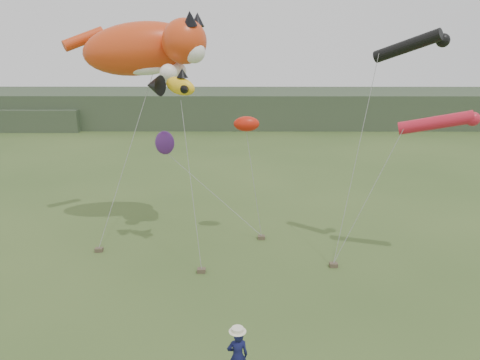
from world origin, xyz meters
name	(u,v)px	position (x,y,z in m)	size (l,w,h in m)	color
ground	(215,338)	(0.00, 0.00, 0.00)	(120.00, 120.00, 0.00)	#385123
headland	(209,108)	(-3.11, 44.69, 1.92)	(90.00, 13.00, 4.00)	#2D3D28
festival_attendant	(238,356)	(0.81, -2.09, 0.87)	(0.64, 0.42, 1.74)	#111441
sandbag_anchors	(179,259)	(-1.97, 5.94, 0.09)	(15.51, 4.69, 0.19)	brown
cat_kite	(149,48)	(-3.46, 9.17, 9.50)	(7.32, 3.91, 3.21)	red
fish_kite	(171,85)	(-2.09, 6.29, 8.01)	(2.48, 1.60, 1.24)	yellow
tube_kites	(429,86)	(8.75, 6.04, 7.99)	(4.21, 2.46, 4.45)	black
misc_kites	(198,135)	(-1.29, 9.39, 5.27)	(5.38, 2.47, 2.28)	red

